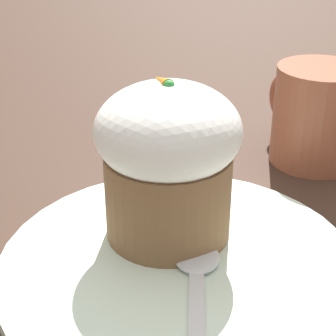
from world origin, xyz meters
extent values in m
plane|color=#3D281E|center=(0.00, 0.00, 0.00)|extent=(4.00, 4.00, 0.00)
cylinder|color=silver|center=(0.00, 0.00, 0.01)|extent=(0.25, 0.25, 0.01)
cylinder|color=brown|center=(0.03, -0.01, 0.04)|extent=(0.09, 0.09, 0.07)
ellipsoid|color=white|center=(0.03, -0.01, 0.10)|extent=(0.10, 0.10, 0.07)
cone|color=orange|center=(0.04, -0.01, 0.13)|extent=(0.02, 0.01, 0.01)
sphere|color=green|center=(0.03, -0.01, 0.13)|extent=(0.01, 0.01, 0.01)
cube|color=silver|center=(-0.05, 0.01, 0.01)|extent=(0.07, 0.05, 0.00)
ellipsoid|color=silver|center=(-0.01, -0.01, 0.02)|extent=(0.05, 0.05, 0.01)
cylinder|color=#9E563D|center=(0.10, -0.20, 0.05)|extent=(0.08, 0.08, 0.09)
torus|color=#9E563D|center=(0.15, -0.20, 0.05)|extent=(0.06, 0.01, 0.06)
camera|label=1|loc=(-0.29, 0.15, 0.25)|focal=60.00mm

